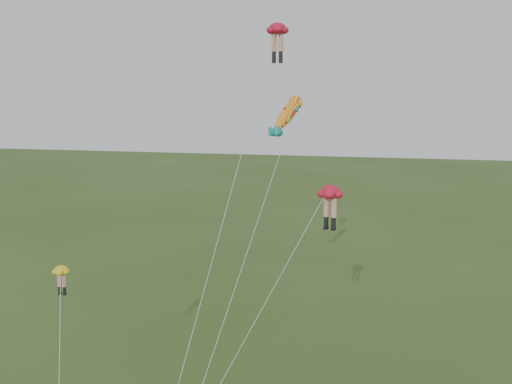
# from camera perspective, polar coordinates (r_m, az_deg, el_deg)

# --- Properties ---
(legs_kite_red_high) EXTENTS (4.46, 10.37, 21.30)m
(legs_kite_red_high) POSITION_cam_1_polar(r_m,az_deg,el_deg) (33.59, 1.94, 15.01)
(legs_kite_red_high) COLOR red
(legs_kite_red_high) RESTS_ON ground
(legs_kite_red_mid) EXTENTS (7.10, 7.55, 12.58)m
(legs_kite_red_mid) POSITION_cam_1_polar(r_m,az_deg,el_deg) (29.91, 7.22, -0.68)
(legs_kite_red_mid) COLOR red
(legs_kite_red_mid) RESTS_ON ground
(legs_kite_yellow) EXTENTS (2.79, 5.10, 8.90)m
(legs_kite_yellow) POSITION_cam_1_polar(r_m,az_deg,el_deg) (29.75, -18.92, -8.66)
(legs_kite_yellow) COLOR yellow
(legs_kite_yellow) RESTS_ON ground
(fish_kite) EXTENTS (3.96, 13.59, 17.48)m
(fish_kite) POSITION_cam_1_polar(r_m,az_deg,el_deg) (34.93, 3.21, 7.76)
(fish_kite) COLOR yellow
(fish_kite) RESTS_ON ground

